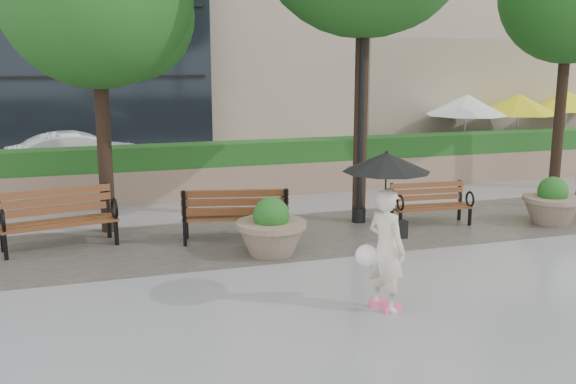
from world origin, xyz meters
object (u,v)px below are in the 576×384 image
object	(u,v)px
planter_left	(271,232)
car_right	(82,156)
pedestrian	(386,216)
bench_2	(235,225)
lamppost	(361,131)
bench_3	(431,213)
planter_right	(552,205)
bench_1	(60,232)

from	to	relation	value
planter_left	car_right	xyz separation A→B (m)	(-3.14, 8.64, 0.26)
pedestrian	car_right	bearing A→B (deg)	-2.06
planter_left	pedestrian	distance (m)	3.09
bench_2	pedestrian	size ratio (longest dim) A/B	0.95
lamppost	bench_2	bearing A→B (deg)	-167.55
bench_3	planter_right	world-z (taller)	planter_right
planter_right	car_right	xyz separation A→B (m)	(-9.32, 8.31, 0.28)
bench_1	bench_2	world-z (taller)	bench_1
bench_1	car_right	bearing A→B (deg)	75.57
bench_3	pedestrian	size ratio (longest dim) A/B	0.77
bench_2	planter_right	distance (m)	6.63
bench_1	bench_2	size ratio (longest dim) A/B	1.02
planter_left	planter_right	xyz separation A→B (m)	(6.18, 0.33, -0.02)
bench_3	planter_left	world-z (taller)	planter_left
planter_left	bench_1	bearing A→B (deg)	157.02
bench_3	car_right	distance (m)	10.30
planter_right	car_right	size ratio (longest dim) A/B	0.29
bench_2	planter_left	bearing A→B (deg)	124.28
bench_2	planter_left	world-z (taller)	bench_2
lamppost	pedestrian	bearing A→B (deg)	-109.71
planter_left	planter_right	size ratio (longest dim) A/B	1.04
lamppost	car_right	size ratio (longest dim) A/B	1.07
car_right	pedestrian	xyz separation A→B (m)	(3.93, -11.48, 0.65)
lamppost	pedestrian	xyz separation A→B (m)	(-1.60, -4.47, -0.60)
bench_2	bench_1	bearing A→B (deg)	2.93
planter_left	planter_right	bearing A→B (deg)	3.04
bench_2	bench_3	bearing A→B (deg)	-168.78
pedestrian	planter_right	bearing A→B (deg)	-80.47
bench_1	pedestrian	distance (m)	6.22
bench_2	lamppost	size ratio (longest dim) A/B	0.48
bench_1	planter_left	xyz separation A→B (m)	(3.55, -1.50, 0.09)
bench_3	planter_left	size ratio (longest dim) A/B	1.35
bench_1	pedestrian	size ratio (longest dim) A/B	0.97
bench_1	bench_3	distance (m)	7.27
bench_2	planter_left	size ratio (longest dim) A/B	1.68
planter_right	pedestrian	distance (m)	6.33
planter_left	pedestrian	size ratio (longest dim) A/B	0.57
bench_2	pedestrian	distance (m)	4.16
lamppost	planter_left	bearing A→B (deg)	-145.77
bench_1	planter_right	xyz separation A→B (m)	(9.73, -1.18, 0.07)
planter_right	lamppost	xyz separation A→B (m)	(-3.79, 1.30, 1.53)
car_right	planter_right	bearing A→B (deg)	-139.80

